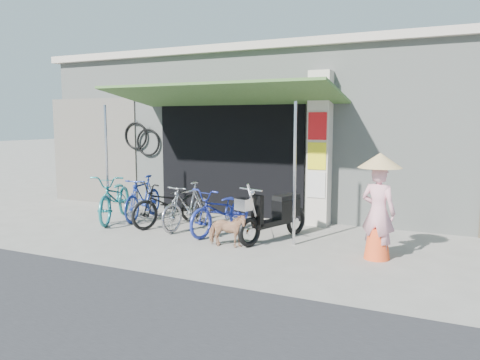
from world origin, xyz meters
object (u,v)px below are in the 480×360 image
at_px(bike_blue, 143,198).
at_px(bike_silver, 187,206).
at_px(bike_navy, 221,210).
at_px(moped, 276,215).
at_px(bike_teal, 115,197).
at_px(bike_black, 169,203).
at_px(street_dog, 227,230).
at_px(nun, 378,206).

bearing_deg(bike_blue, bike_silver, -23.89).
xyz_separation_m(bike_silver, bike_navy, (0.76, -0.07, -0.01)).
bearing_deg(moped, bike_teal, -161.62).
distance_m(bike_blue, bike_black, 0.89).
bearing_deg(bike_blue, street_dog, -33.63).
distance_m(bike_navy, street_dog, 0.95).
bearing_deg(bike_teal, bike_navy, -24.21).
xyz_separation_m(bike_blue, street_dog, (2.58, -1.22, -0.17)).
bearing_deg(bike_silver, bike_teal, -173.51).
relative_size(bike_blue, moped, 0.92).
bearing_deg(moped, bike_navy, -160.99).
bearing_deg(nun, bike_black, 5.32).
bearing_deg(bike_black, bike_silver, 10.38).
relative_size(bike_silver, nun, 0.93).
bearing_deg(bike_blue, nun, -18.23).
distance_m(bike_black, nun, 4.11).
distance_m(street_dog, nun, 2.40).
height_order(bike_blue, bike_navy, bike_blue).
height_order(bike_blue, bike_black, bike_blue).
height_order(bike_blue, bike_silver, bike_blue).
bearing_deg(bike_teal, nun, -27.80).
relative_size(bike_teal, moped, 1.13).
height_order(street_dog, moped, moped).
height_order(bike_teal, nun, nun).
height_order(bike_black, nun, nun).
bearing_deg(bike_black, moped, 16.09).
bearing_deg(bike_navy, street_dog, -45.01).
bearing_deg(bike_silver, bike_black, 177.05).
relative_size(bike_blue, bike_black, 0.89).
relative_size(bike_navy, moped, 1.00).
xyz_separation_m(bike_blue, bike_silver, (1.30, -0.36, -0.01)).
relative_size(bike_blue, street_dog, 2.26).
bearing_deg(bike_black, bike_navy, 13.35).
relative_size(bike_teal, bike_navy, 1.13).
xyz_separation_m(bike_navy, nun, (2.83, -0.43, 0.37)).
xyz_separation_m(bike_teal, bike_navy, (2.49, -0.08, -0.06)).
bearing_deg(bike_navy, bike_silver, -173.10).
bearing_deg(bike_navy, bike_teal, -169.87).
bearing_deg(street_dog, bike_blue, 54.60).
xyz_separation_m(bike_silver, moped, (1.82, -0.08, -0.01)).
distance_m(bike_black, street_dog, 1.98).
height_order(bike_blue, moped, moped).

